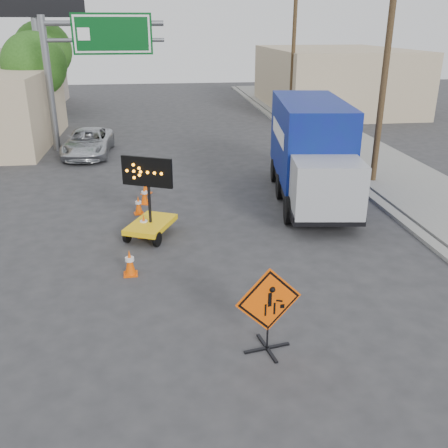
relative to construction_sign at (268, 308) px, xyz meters
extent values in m
plane|color=#2D2D30|center=(-1.00, 0.98, -1.00)|extent=(100.00, 100.00, 0.00)
cube|color=gray|center=(6.20, 15.98, -0.94)|extent=(0.40, 60.00, 0.12)
cube|color=gray|center=(8.50, 15.98, -0.93)|extent=(4.00, 60.00, 0.15)
cube|color=tan|center=(12.00, 30.98, 1.30)|extent=(10.00, 14.00, 4.60)
cylinder|color=slate|center=(-7.50, 18.98, 2.40)|extent=(0.36, 0.36, 6.80)
cylinder|color=slate|center=(-4.50, 18.98, 5.40)|extent=(6.00, 0.28, 0.28)
cylinder|color=slate|center=(-4.50, 18.98, 4.60)|extent=(6.00, 0.20, 0.20)
cube|color=#054114|center=(-4.10, 18.86, 4.90)|extent=(4.00, 0.10, 2.00)
cube|color=silver|center=(-4.10, 18.79, 4.90)|extent=(3.80, 0.01, 1.80)
cylinder|color=slate|center=(-9.50, 26.98, 3.50)|extent=(0.44, 0.44, 9.00)
cylinder|color=#4C3720|center=(7.00, 10.98, 3.50)|extent=(0.26, 0.26, 9.00)
cylinder|color=#4C3720|center=(7.00, 24.98, 3.50)|extent=(0.26, 0.26, 9.00)
cylinder|color=#4C3720|center=(-9.00, 22.98, 0.62)|extent=(0.28, 0.28, 3.25)
sphere|color=#214D16|center=(-9.00, 22.98, 3.17)|extent=(3.71, 3.71, 3.71)
cylinder|color=#4C3720|center=(-10.00, 30.98, 0.79)|extent=(0.28, 0.28, 3.58)
sphere|color=#214D16|center=(-10.00, 30.98, 3.60)|extent=(4.10, 4.10, 4.10)
cube|color=black|center=(0.00, 0.00, -0.98)|extent=(1.01, 0.25, 0.05)
cube|color=black|center=(0.00, 0.00, -0.98)|extent=(0.25, 1.01, 0.05)
cylinder|color=black|center=(0.00, 0.00, -0.61)|extent=(0.04, 0.04, 0.79)
cube|color=#F25205|center=(0.00, 0.00, 0.18)|extent=(1.42, 0.29, 1.44)
cube|color=black|center=(0.00, 0.00, 0.18)|extent=(1.32, 0.25, 1.34)
cube|color=yellow|center=(-2.43, 6.39, -0.59)|extent=(1.78, 2.14, 0.17)
cylinder|color=black|center=(-2.43, 6.39, 0.48)|extent=(0.09, 0.09, 2.03)
cube|color=black|center=(-2.43, 6.39, 1.17)|extent=(1.55, 0.78, 0.92)
imported|color=silver|center=(-5.66, 17.59, -0.33)|extent=(2.40, 4.90, 1.34)
cube|color=black|center=(3.66, 9.21, -0.43)|extent=(3.30, 7.93, 0.29)
cube|color=navy|center=(3.66, 9.98, 1.26)|extent=(3.16, 6.23, 2.89)
cube|color=#9EA0A5|center=(3.66, 6.13, 0.49)|extent=(2.42, 2.01, 1.73)
cube|color=#F25205|center=(-2.99, 3.79, -0.99)|extent=(0.40, 0.40, 0.03)
cone|color=#F25205|center=(-2.99, 3.79, -0.62)|extent=(0.29, 0.29, 0.71)
cylinder|color=silver|center=(-2.99, 3.79, -0.53)|extent=(0.24, 0.24, 0.10)
cube|color=#F25205|center=(-2.65, 6.43, -0.99)|extent=(0.43, 0.43, 0.03)
cone|color=#F25205|center=(-2.65, 6.43, -0.60)|extent=(0.30, 0.30, 0.73)
cylinder|color=silver|center=(-2.65, 6.43, -0.52)|extent=(0.25, 0.25, 0.11)
cube|color=#F25205|center=(-2.88, 8.54, -0.99)|extent=(0.39, 0.39, 0.03)
cone|color=#F25205|center=(-2.88, 8.54, -0.65)|extent=(0.26, 0.26, 0.64)
cylinder|color=silver|center=(-2.88, 8.54, -0.58)|extent=(0.22, 0.22, 0.09)
cube|color=#F25205|center=(-2.68, 9.61, -0.99)|extent=(0.45, 0.45, 0.03)
cone|color=#F25205|center=(-2.68, 9.61, -0.64)|extent=(0.28, 0.28, 0.67)
cylinder|color=silver|center=(-2.68, 9.61, -0.56)|extent=(0.23, 0.23, 0.10)
cube|color=#F25205|center=(-2.64, 10.81, -0.99)|extent=(0.49, 0.49, 0.03)
cone|color=#F25205|center=(-2.64, 10.81, -0.62)|extent=(0.29, 0.29, 0.70)
cylinder|color=silver|center=(-2.64, 10.81, -0.54)|extent=(0.24, 0.24, 0.10)
camera|label=1|loc=(-2.06, -8.58, 5.38)|focal=40.00mm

